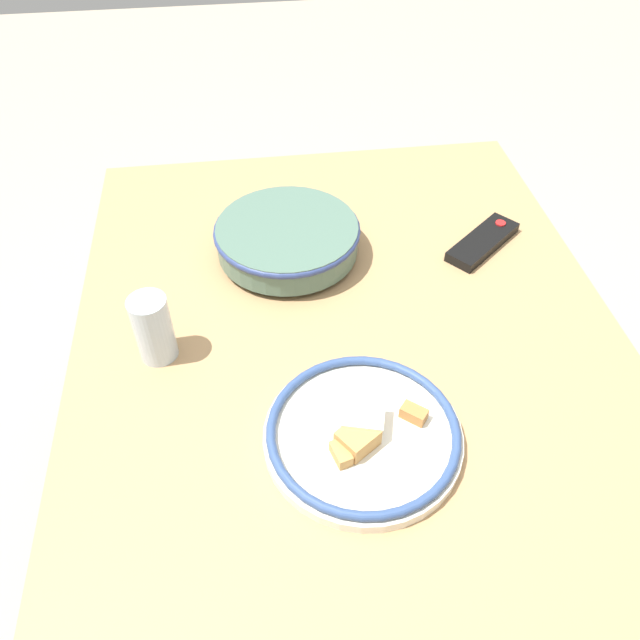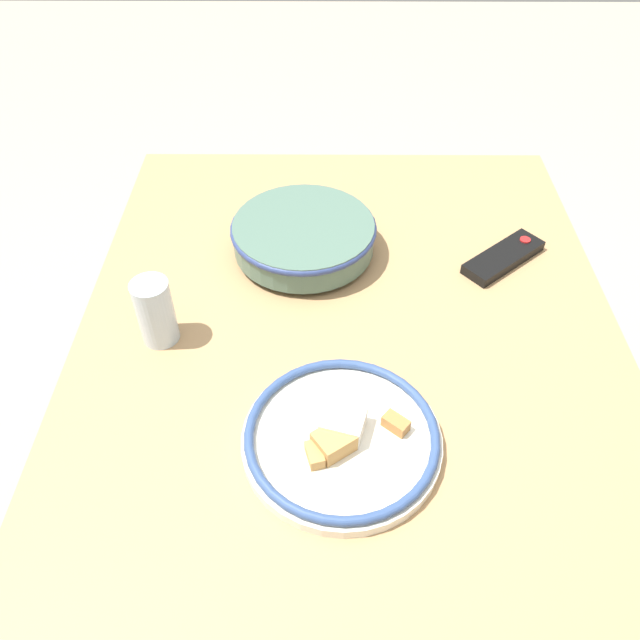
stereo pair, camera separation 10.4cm
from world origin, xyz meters
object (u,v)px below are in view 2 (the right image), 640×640
at_px(noodle_bowl, 304,236).
at_px(drinking_glass, 155,312).
at_px(tv_remote, 504,257).
at_px(food_plate, 342,437).

relative_size(noodle_bowl, drinking_glass, 2.31).
height_order(noodle_bowl, tv_remote, noodle_bowl).
bearing_deg(tv_remote, drinking_glass, -111.42).
relative_size(tv_remote, drinking_glass, 1.46).
distance_m(noodle_bowl, drinking_glass, 0.33).
xyz_separation_m(tv_remote, drinking_glass, (0.21, -0.62, 0.05)).
bearing_deg(food_plate, tv_remote, 142.70).
bearing_deg(noodle_bowl, food_plate, 8.41).
height_order(food_plate, tv_remote, food_plate).
bearing_deg(food_plate, drinking_glass, -125.19).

